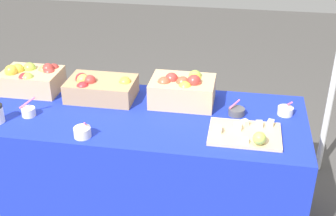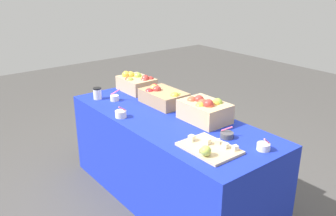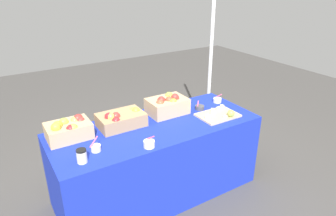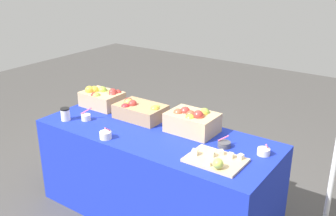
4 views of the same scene
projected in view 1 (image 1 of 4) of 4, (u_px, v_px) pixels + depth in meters
name	position (u px, v px, depth m)	size (l,w,h in m)	color
ground_plane	(143.00, 212.00, 2.91)	(10.00, 10.00, 0.00)	#474442
table	(141.00, 166.00, 2.74)	(1.90, 0.76, 0.74)	#192DB7
apple_crate_left	(33.00, 79.00, 2.79)	(0.35, 0.25, 0.19)	tan
apple_crate_middle	(101.00, 88.00, 2.71)	(0.41, 0.27, 0.16)	tan
apple_crate_right	(183.00, 89.00, 2.64)	(0.37, 0.27, 0.20)	tan
cutting_board_front	(246.00, 134.00, 2.33)	(0.38, 0.27, 0.09)	#D1B284
sample_bowl_near	(29.00, 112.00, 2.53)	(0.09, 0.08, 0.11)	silver
sample_bowl_mid	(285.00, 111.00, 2.54)	(0.09, 0.09, 0.10)	silver
sample_bowl_far	(82.00, 132.00, 2.33)	(0.09, 0.09, 0.11)	silver
sample_bowl_extra	(236.00, 111.00, 2.54)	(0.09, 0.09, 0.08)	#4C4C51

